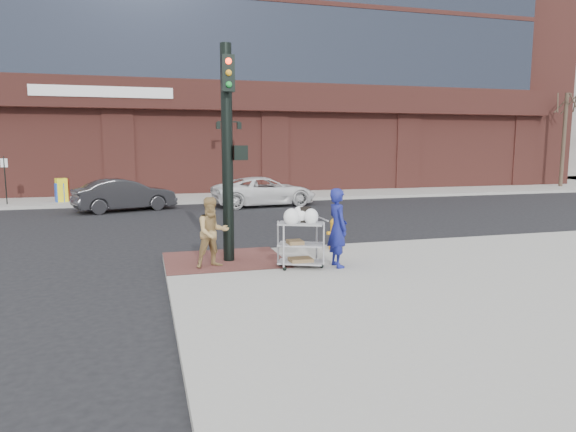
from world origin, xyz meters
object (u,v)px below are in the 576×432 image
object	(u,v)px
pedestrian_tan	(212,232)
fire_hydrant	(334,233)
traffic_signal_pole	(228,147)
sedan_dark	(125,195)
woman_blue	(338,228)
utility_cart	(301,240)
lamp_post	(229,149)
minivan_white	(264,191)

from	to	relation	value
pedestrian_tan	fire_hydrant	world-z (taller)	pedestrian_tan
pedestrian_tan	fire_hydrant	bearing A→B (deg)	5.23
traffic_signal_pole	sedan_dark	bearing A→B (deg)	103.35
traffic_signal_pole	sedan_dark	xyz separation A→B (m)	(-2.73, 11.53, -2.13)
woman_blue	utility_cart	world-z (taller)	woman_blue
pedestrian_tan	traffic_signal_pole	bearing A→B (deg)	33.51
woman_blue	traffic_signal_pole	bearing A→B (deg)	59.11
utility_cart	lamp_post	bearing A→B (deg)	86.30
utility_cart	fire_hydrant	size ratio (longest dim) A/B	1.67
woman_blue	fire_hydrant	size ratio (longest dim) A/B	2.17
lamp_post	woman_blue	size ratio (longest dim) A/B	2.25
sedan_dark	fire_hydrant	world-z (taller)	sedan_dark
traffic_signal_pole	pedestrian_tan	world-z (taller)	traffic_signal_pole
utility_cart	fire_hydrant	xyz separation A→B (m)	(1.44, 1.70, -0.20)
pedestrian_tan	fire_hydrant	size ratio (longest dim) A/B	1.94
sedan_dark	minivan_white	distance (m)	6.30
lamp_post	woman_blue	world-z (taller)	lamp_post
sedan_dark	traffic_signal_pole	bearing A→B (deg)	174.70
sedan_dark	woman_blue	bearing A→B (deg)	-177.31
sedan_dark	utility_cart	xyz separation A→B (m)	(4.16, -12.60, 0.07)
lamp_post	utility_cart	xyz separation A→B (m)	(-1.05, -16.30, -1.85)
pedestrian_tan	utility_cart	bearing A→B (deg)	-30.07
utility_cart	sedan_dark	bearing A→B (deg)	108.26
traffic_signal_pole	pedestrian_tan	bearing A→B (deg)	-132.88
woman_blue	minivan_white	world-z (taller)	woman_blue
traffic_signal_pole	utility_cart	xyz separation A→B (m)	(1.42, -1.07, -2.06)
woman_blue	sedan_dark	bearing A→B (deg)	18.99
woman_blue	fire_hydrant	xyz separation A→B (m)	(0.62, 1.85, -0.47)
traffic_signal_pole	fire_hydrant	bearing A→B (deg)	12.38
lamp_post	traffic_signal_pole	xyz separation A→B (m)	(-2.48, -15.23, 0.21)
minivan_white	sedan_dark	bearing A→B (deg)	85.45
sedan_dark	minivan_white	xyz separation A→B (m)	(6.30, 0.19, -0.02)
minivan_white	traffic_signal_pole	bearing A→B (deg)	156.82
lamp_post	fire_hydrant	bearing A→B (deg)	-88.49
pedestrian_tan	minivan_white	world-z (taller)	pedestrian_tan
pedestrian_tan	lamp_post	bearing A→B (deg)	65.78
pedestrian_tan	woman_blue	bearing A→B (deg)	-28.27
pedestrian_tan	sedan_dark	world-z (taller)	pedestrian_tan
sedan_dark	fire_hydrant	bearing A→B (deg)	-171.47
woman_blue	sedan_dark	distance (m)	13.69
sedan_dark	pedestrian_tan	bearing A→B (deg)	171.99
minivan_white	fire_hydrant	bearing A→B (deg)	170.11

